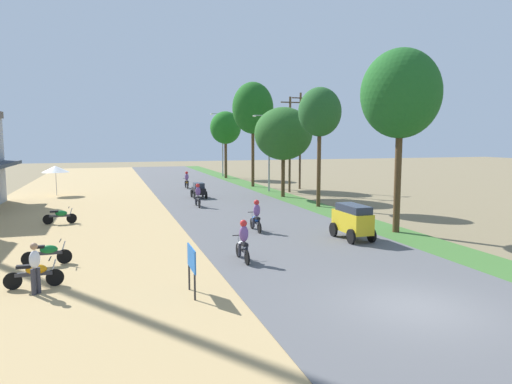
# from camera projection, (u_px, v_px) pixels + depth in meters

# --- Properties ---
(ground_plane) EXTENTS (180.00, 180.00, 0.00)m
(ground_plane) POSITION_uv_depth(u_px,v_px,m) (415.00, 310.00, 13.01)
(ground_plane) COLOR #7A6B4C
(road_strip) EXTENTS (9.00, 140.00, 0.08)m
(road_strip) POSITION_uv_depth(u_px,v_px,m) (415.00, 309.00, 13.00)
(road_strip) COLOR #565659
(road_strip) RESTS_ON ground
(dirt_shoulder) EXTENTS (12.00, 140.00, 0.06)m
(dirt_shoulder) POSITION_uv_depth(u_px,v_px,m) (1.00, 364.00, 9.82)
(dirt_shoulder) COLOR tan
(dirt_shoulder) RESTS_ON ground
(parked_motorbike_nearest) EXTENTS (1.80, 0.54, 0.94)m
(parked_motorbike_nearest) POSITION_uv_depth(u_px,v_px,m) (35.00, 273.00, 14.75)
(parked_motorbike_nearest) COLOR black
(parked_motorbike_nearest) RESTS_ON dirt_shoulder
(parked_motorbike_second) EXTENTS (1.80, 0.54, 0.94)m
(parked_motorbike_second) POSITION_uv_depth(u_px,v_px,m) (47.00, 252.00, 17.42)
(parked_motorbike_second) COLOR black
(parked_motorbike_second) RESTS_ON dirt_shoulder
(parked_motorbike_third) EXTENTS (1.80, 0.54, 0.94)m
(parked_motorbike_third) POSITION_uv_depth(u_px,v_px,m) (60.00, 215.00, 25.89)
(parked_motorbike_third) COLOR black
(parked_motorbike_third) RESTS_ON dirt_shoulder
(street_signboard) EXTENTS (0.06, 1.30, 1.50)m
(street_signboard) POSITION_uv_depth(u_px,v_px,m) (192.00, 262.00, 14.01)
(street_signboard) COLOR #262628
(street_signboard) RESTS_ON dirt_shoulder
(vendor_umbrella) EXTENTS (2.20, 2.20, 2.52)m
(vendor_umbrella) POSITION_uv_depth(u_px,v_px,m) (56.00, 169.00, 38.78)
(vendor_umbrella) COLOR #99999E
(vendor_umbrella) RESTS_ON dirt_shoulder
(pedestrian_on_shoulder) EXTENTS (0.42, 0.43, 1.62)m
(pedestrian_on_shoulder) POSITION_uv_depth(u_px,v_px,m) (35.00, 266.00, 14.09)
(pedestrian_on_shoulder) COLOR #33333D
(pedestrian_on_shoulder) RESTS_ON dirt_shoulder
(median_tree_nearest) EXTENTS (3.97, 3.97, 9.26)m
(median_tree_nearest) POSITION_uv_depth(u_px,v_px,m) (401.00, 94.00, 22.88)
(median_tree_nearest) COLOR #4C351E
(median_tree_nearest) RESTS_ON median_strip
(median_tree_second) EXTENTS (3.00, 3.00, 8.35)m
(median_tree_second) POSITION_uv_depth(u_px,v_px,m) (320.00, 113.00, 31.88)
(median_tree_second) COLOR #4C351E
(median_tree_second) RESTS_ON median_strip
(median_tree_third) EXTENTS (4.76, 4.76, 7.37)m
(median_tree_third) POSITION_uv_depth(u_px,v_px,m) (283.00, 134.00, 37.55)
(median_tree_third) COLOR #4C351E
(median_tree_third) RESTS_ON median_strip
(median_tree_fourth) EXTENTS (4.09, 4.09, 10.39)m
(median_tree_fourth) POSITION_uv_depth(u_px,v_px,m) (253.00, 108.00, 45.51)
(median_tree_fourth) COLOR #4C351E
(median_tree_fourth) RESTS_ON median_strip
(median_tree_fifth) EXTENTS (3.75, 3.75, 8.13)m
(median_tree_fifth) POSITION_uv_depth(u_px,v_px,m) (226.00, 128.00, 55.79)
(median_tree_fifth) COLOR #4C351E
(median_tree_fifth) RESTS_ON median_strip
(streetlamp_near) EXTENTS (3.16, 0.20, 7.03)m
(streetlamp_near) POSITION_uv_depth(u_px,v_px,m) (269.00, 146.00, 41.73)
(streetlamp_near) COLOR gray
(streetlamp_near) RESTS_ON median_strip
(streetlamp_mid) EXTENTS (3.16, 0.20, 8.13)m
(streetlamp_mid) POSITION_uv_depth(u_px,v_px,m) (223.00, 140.00, 58.64)
(streetlamp_mid) COLOR gray
(streetlamp_mid) RESTS_ON median_strip
(utility_pole_near) EXTENTS (1.80, 0.20, 9.23)m
(utility_pole_near) POSITION_uv_depth(u_px,v_px,m) (300.00, 139.00, 44.18)
(utility_pole_near) COLOR brown
(utility_pole_near) RESTS_ON ground
(utility_pole_far) EXTENTS (1.80, 0.20, 8.60)m
(utility_pole_far) POSITION_uv_depth(u_px,v_px,m) (290.00, 143.00, 41.45)
(utility_pole_far) COLOR brown
(utility_pole_far) RESTS_ON ground
(car_van_yellow) EXTENTS (1.19, 2.41, 1.67)m
(car_van_yellow) POSITION_uv_depth(u_px,v_px,m) (352.00, 220.00, 21.73)
(car_van_yellow) COLOR gold
(car_van_yellow) RESTS_ON road_strip
(car_hatchback_black) EXTENTS (1.04, 2.00, 1.23)m
(car_hatchback_black) POSITION_uv_depth(u_px,v_px,m) (199.00, 190.00, 37.15)
(car_hatchback_black) COLOR black
(car_hatchback_black) RESTS_ON road_strip
(motorbike_foreground_rider) EXTENTS (0.54, 1.80, 1.66)m
(motorbike_foreground_rider) POSITION_uv_depth(u_px,v_px,m) (243.00, 242.00, 17.85)
(motorbike_foreground_rider) COLOR black
(motorbike_foreground_rider) RESTS_ON road_strip
(motorbike_ahead_second) EXTENTS (0.54, 1.80, 1.66)m
(motorbike_ahead_second) POSITION_uv_depth(u_px,v_px,m) (256.00, 216.00, 23.68)
(motorbike_ahead_second) COLOR black
(motorbike_ahead_second) RESTS_ON road_strip
(motorbike_ahead_third) EXTENTS (0.54, 1.80, 1.66)m
(motorbike_ahead_third) POSITION_uv_depth(u_px,v_px,m) (198.00, 196.00, 32.24)
(motorbike_ahead_third) COLOR black
(motorbike_ahead_third) RESTS_ON road_strip
(motorbike_ahead_fourth) EXTENTS (0.54, 1.80, 1.66)m
(motorbike_ahead_fourth) POSITION_uv_depth(u_px,v_px,m) (187.00, 180.00, 44.37)
(motorbike_ahead_fourth) COLOR black
(motorbike_ahead_fourth) RESTS_ON road_strip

